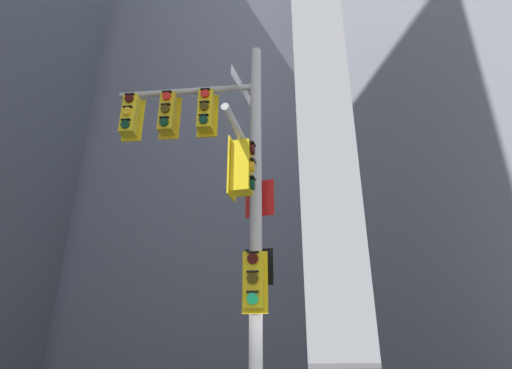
% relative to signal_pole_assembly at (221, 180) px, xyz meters
% --- Properties ---
extents(building_mid_block, '(14.42, 14.42, 38.44)m').
position_rel_signal_pole_assembly_xyz_m(building_mid_block, '(-0.18, 23.88, 14.08)').
color(building_mid_block, slate).
rests_on(building_mid_block, ground).
extents(signal_pole_assembly, '(3.57, 3.20, 8.62)m').
position_rel_signal_pole_assembly_xyz_m(signal_pole_assembly, '(0.00, 0.00, 0.00)').
color(signal_pole_assembly, '#B2B2B5').
rests_on(signal_pole_assembly, ground).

